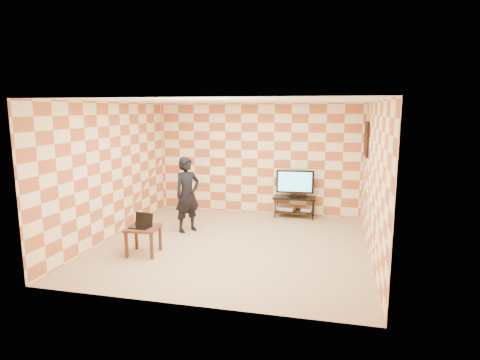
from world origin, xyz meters
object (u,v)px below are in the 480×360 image
at_px(side_table, 143,232).
at_px(person, 187,195).
at_px(tv, 295,182).
at_px(tv_stand, 295,202).

height_order(side_table, person, person).
bearing_deg(tv, tv_stand, 86.56).
bearing_deg(side_table, tv_stand, 52.41).
height_order(tv, side_table, tv).
relative_size(tv_stand, tv, 1.14).
height_order(tv_stand, side_table, same).
distance_m(tv_stand, person, 2.68).
relative_size(side_table, person, 0.38).
relative_size(tv, person, 0.56).
xyz_separation_m(tv, person, (-2.10, -1.62, -0.06)).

